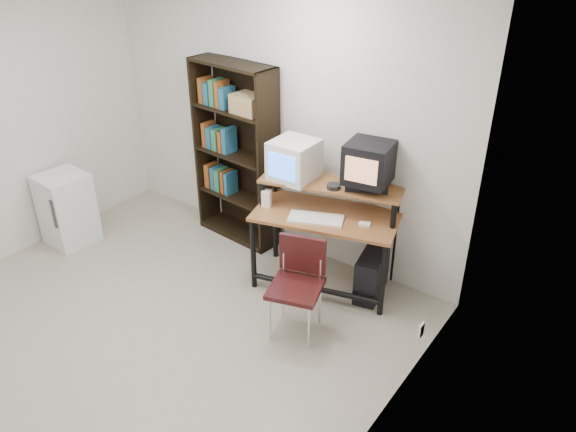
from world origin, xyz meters
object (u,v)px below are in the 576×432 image
Objects in this scene: computer_desk at (327,217)px; crt_tv at (369,163)px; bookshelf at (237,152)px; crt_monitor at (294,160)px; mini_fridge at (67,209)px; pc_tower at (371,274)px; school_chair at (298,277)px.

computer_desk is 0.62m from crt_tv.
computer_desk is at bearing -5.91° from bookshelf.
crt_monitor is (-0.36, 0.00, 0.45)m from computer_desk.
crt_tv reaches higher than crt_monitor.
mini_fridge is at bearing -167.39° from crt_tv.
pc_tower is 0.24× the size of bookshelf.
bookshelf reaches higher than pc_tower.
computer_desk is 0.75× the size of bookshelf.
pc_tower is at bearing 4.37° from crt_monitor.
crt_tv is (0.64, 0.17, 0.08)m from crt_monitor.
crt_monitor reaches higher than pc_tower.
mini_fridge is (-2.84, -1.09, -0.85)m from crt_tv.
school_chair is (-0.28, -0.75, 0.29)m from pc_tower.
computer_desk is 3.07× the size of pc_tower.
crt_tv is 1.03m from pc_tower.
computer_desk is 2.74m from mini_fridge.
crt_monitor is at bearing 110.18° from school_chair.
mini_fridge is (-3.00, -1.00, 0.17)m from pc_tower.
crt_monitor reaches higher than school_chair.
bookshelf reaches higher than mini_fridge.
school_chair reaches higher than pc_tower.
bookshelf is (-1.37, 0.91, 0.45)m from school_chair.
computer_desk is at bearing -1.69° from crt_monitor.
pc_tower is at bearing 52.17° from school_chair.
school_chair is (-0.12, -0.85, -0.73)m from crt_tv.
pc_tower is at bearing 22.51° from mini_fridge.
crt_tv is at bearing 64.40° from school_chair.
crt_tv reaches higher than school_chair.
crt_monitor is 0.48× the size of school_chair.
crt_monitor is 2.51m from mini_fridge.
crt_tv is 0.23× the size of bookshelf.
mini_fridge is (-2.56, -0.92, -0.32)m from computer_desk.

